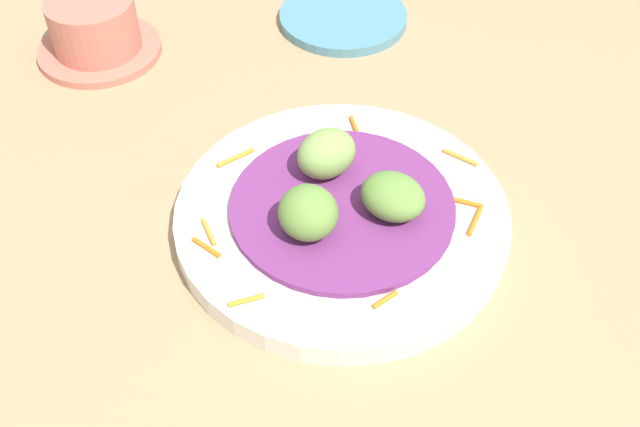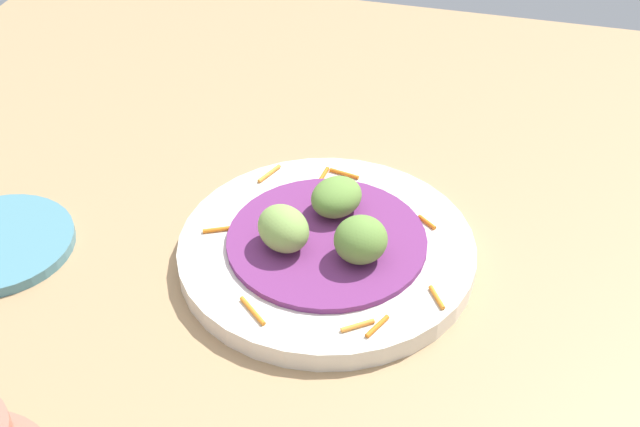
# 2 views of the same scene
# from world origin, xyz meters

# --- Properties ---
(table_surface) EXTENTS (1.10, 1.10, 0.02)m
(table_surface) POSITION_xyz_m (0.00, 0.00, 0.01)
(table_surface) COLOR tan
(table_surface) RESTS_ON ground
(main_plate) EXTENTS (0.27, 0.27, 0.02)m
(main_plate) POSITION_xyz_m (0.05, -0.02, 0.03)
(main_plate) COLOR silver
(main_plate) RESTS_ON table_surface
(cabbage_bed) EXTENTS (0.18, 0.18, 0.01)m
(cabbage_bed) POSITION_xyz_m (0.05, -0.02, 0.04)
(cabbage_bed) COLOR #702D6B
(cabbage_bed) RESTS_ON main_plate
(carrot_garnish) EXTENTS (0.23, 0.23, 0.00)m
(carrot_garnish) POSITION_xyz_m (0.05, -0.02, 0.04)
(carrot_garnish) COLOR orange
(carrot_garnish) RESTS_ON main_plate
(guac_scoop_left) EXTENTS (0.06, 0.07, 0.03)m
(guac_scoop_left) POSITION_xyz_m (0.05, 0.02, 0.06)
(guac_scoop_left) COLOR olive
(guac_scoop_left) RESTS_ON cabbage_bed
(guac_scoop_center) EXTENTS (0.07, 0.07, 0.04)m
(guac_scoop_center) POSITION_xyz_m (0.02, -0.04, 0.07)
(guac_scoop_center) COLOR #84A851
(guac_scoop_center) RESTS_ON cabbage_bed
(guac_scoop_right) EXTENTS (0.07, 0.07, 0.04)m
(guac_scoop_right) POSITION_xyz_m (0.09, -0.04, 0.07)
(guac_scoop_right) COLOR olive
(guac_scoop_right) RESTS_ON cabbage_bed
(side_plate_small) EXTENTS (0.14, 0.14, 0.01)m
(side_plate_small) POSITION_xyz_m (-0.25, -0.09, 0.03)
(side_plate_small) COLOR teal
(side_plate_small) RESTS_ON table_surface
(terracotta_bowl) EXTENTS (0.13, 0.13, 0.06)m
(terracotta_bowl) POSITION_xyz_m (-0.13, -0.32, 0.05)
(terracotta_bowl) COLOR #C66B56
(terracotta_bowl) RESTS_ON table_surface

